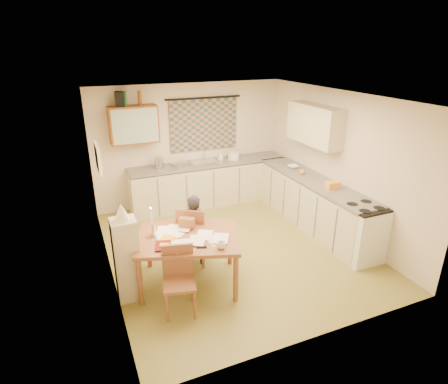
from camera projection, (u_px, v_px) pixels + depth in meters
name	position (u px, v px, depth m)	size (l,w,h in m)	color
floor	(234.00, 248.00, 6.33)	(4.00, 4.50, 0.02)	olive
ceiling	(236.00, 96.00, 5.39)	(4.00, 4.50, 0.02)	white
wall_back	(190.00, 145.00, 7.79)	(4.00, 0.02, 2.50)	beige
wall_front	(324.00, 245.00, 3.93)	(4.00, 0.02, 2.50)	beige
wall_left	(102.00, 198.00, 5.13)	(0.02, 4.50, 2.50)	beige
wall_right	(339.00, 163.00, 6.59)	(0.02, 4.50, 2.50)	beige
window_blind	(204.00, 125.00, 7.72)	(1.45, 0.03, 1.05)	#2E4966
curtain_rod	(204.00, 98.00, 7.50)	(0.04, 0.04, 1.60)	black
wall_cabinet	(134.00, 125.00, 7.02)	(0.90, 0.34, 0.70)	brown
wall_cabinet_glass	(135.00, 126.00, 6.87)	(0.84, 0.02, 0.64)	#99B2A5
upper_cabinet_right	(315.00, 125.00, 6.77)	(0.34, 1.30, 0.70)	#C3B991
framed_print	(98.00, 158.00, 5.32)	(0.04, 0.50, 0.40)	beige
print_canvas	(100.00, 158.00, 5.33)	(0.01, 0.42, 0.32)	white
counter_back	(209.00, 184.00, 7.93)	(3.30, 0.62, 0.92)	#C3B991
counter_right	(313.00, 203.00, 6.96)	(0.62, 2.95, 0.92)	#C3B991
stove	(361.00, 233.00, 5.86)	(0.59, 0.59, 0.91)	white
sink	(205.00, 165.00, 7.75)	(0.55, 0.45, 0.10)	silver
tap	(205.00, 154.00, 7.85)	(0.03, 0.03, 0.28)	silver
dish_rack	(181.00, 164.00, 7.53)	(0.35, 0.30, 0.06)	silver
kettle	(159.00, 163.00, 7.33)	(0.18, 0.18, 0.24)	silver
mixing_bowl	(234.00, 156.00, 7.93)	(0.24, 0.24, 0.16)	white
soap_bottle	(220.00, 156.00, 7.87)	(0.10, 0.10, 0.19)	white
bowl	(293.00, 167.00, 7.41)	(0.21, 0.21, 0.05)	white
orange_bag	(332.00, 185.00, 6.35)	(0.22, 0.16, 0.12)	orange
fruit_orange	(302.00, 172.00, 7.04)	(0.10, 0.10, 0.10)	orange
speaker	(119.00, 99.00, 6.76)	(0.16, 0.20, 0.26)	black
bottle_green	(125.00, 99.00, 6.80)	(0.07, 0.07, 0.26)	#195926
bottle_brown	(140.00, 98.00, 6.90)	(0.07, 0.07, 0.26)	brown
dining_table	(189.00, 260.00, 5.28)	(1.63, 1.43, 0.75)	brown
chair_far	(194.00, 244.00, 5.86)	(0.60, 0.60, 0.95)	brown
chair_near	(180.00, 293.00, 4.75)	(0.48, 0.48, 0.88)	brown
person	(195.00, 229.00, 5.72)	(0.50, 0.46, 1.14)	black
shelf_stand	(127.00, 260.00, 4.91)	(0.32, 0.30, 1.16)	#C3B991
lampshade	(121.00, 212.00, 4.65)	(0.20, 0.20, 0.22)	beige
letter_rack	(187.00, 223.00, 5.34)	(0.22, 0.10, 0.16)	brown
mug	(221.00, 245.00, 4.83)	(0.13, 0.13, 0.09)	white
magazine	(155.00, 246.00, 4.87)	(0.27, 0.31, 0.03)	maroon
book	(160.00, 239.00, 5.05)	(0.31, 0.32, 0.02)	orange
orange_box	(164.00, 246.00, 4.87)	(0.12, 0.08, 0.04)	orange
eyeglasses	(202.00, 247.00, 4.86)	(0.13, 0.04, 0.02)	black
candle_holder	(153.00, 230.00, 5.11)	(0.06, 0.06, 0.18)	silver
candle	(151.00, 216.00, 5.08)	(0.02, 0.02, 0.22)	white
candle_flame	(150.00, 208.00, 5.02)	(0.02, 0.02, 0.02)	#FFCC66
papers	(182.00, 237.00, 5.12)	(1.00, 0.90, 0.02)	white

